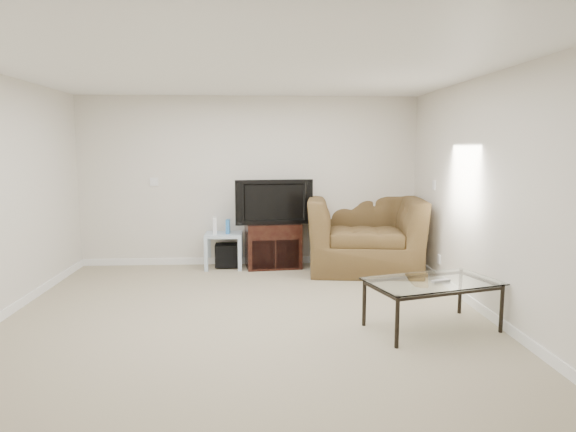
{
  "coord_description": "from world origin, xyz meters",
  "views": [
    {
      "loc": [
        0.14,
        -5.15,
        1.76
      ],
      "look_at": [
        0.5,
        1.2,
        0.9
      ],
      "focal_mm": 32.0,
      "sensor_mm": 36.0,
      "label": 1
    }
  ],
  "objects": [
    {
      "name": "wall_back",
      "position": [
        0.0,
        2.5,
        1.25
      ],
      "size": [
        5.0,
        0.02,
        2.5
      ],
      "primitive_type": "cube",
      "color": "silver",
      "rests_on": "ground"
    },
    {
      "name": "game_console",
      "position": [
        -0.51,
        2.26,
        0.63
      ],
      "size": [
        0.07,
        0.17,
        0.23
      ],
      "primitive_type": "cube",
      "rotation": [
        0.0,
        0.0,
        0.1
      ],
      "color": "white",
      "rests_on": "side_table"
    },
    {
      "name": "television",
      "position": [
        0.34,
        2.25,
        0.98
      ],
      "size": [
        1.06,
        0.34,
        0.65
      ],
      "primitive_type": "imported",
      "rotation": [
        0.0,
        0.0,
        0.13
      ],
      "color": "black",
      "rests_on": "tv_stand"
    },
    {
      "name": "subwoofer",
      "position": [
        -0.35,
        2.3,
        0.18
      ],
      "size": [
        0.33,
        0.33,
        0.32
      ],
      "primitive_type": "cube",
      "rotation": [
        0.0,
        0.0,
        0.03
      ],
      "color": "black",
      "rests_on": "floor"
    },
    {
      "name": "plate_right_outlet",
      "position": [
        2.49,
        1.3,
        0.3
      ],
      "size": [
        0.02,
        0.08,
        0.12
      ],
      "primitive_type": "cube",
      "color": "white",
      "rests_on": "wall_right"
    },
    {
      "name": "dvd_player",
      "position": [
        0.34,
        2.24,
        0.54
      ],
      "size": [
        0.43,
        0.33,
        0.06
      ],
      "primitive_type": "cube",
      "rotation": [
        0.0,
        0.0,
        0.12
      ],
      "color": "black",
      "rests_on": "tv_stand"
    },
    {
      "name": "game_case",
      "position": [
        -0.31,
        2.26,
        0.61
      ],
      "size": [
        0.06,
        0.15,
        0.2
      ],
      "primitive_type": "cube",
      "rotation": [
        0.0,
        0.0,
        -0.04
      ],
      "color": "#337FCC",
      "rests_on": "side_table"
    },
    {
      "name": "tv_stand",
      "position": [
        0.34,
        2.28,
        0.33
      ],
      "size": [
        0.84,
        0.63,
        0.65
      ],
      "primitive_type": null,
      "rotation": [
        0.0,
        0.0,
        0.12
      ],
      "color": "black",
      "rests_on": "floor"
    },
    {
      "name": "wall_right",
      "position": [
        2.5,
        0.0,
        1.25
      ],
      "size": [
        0.02,
        5.0,
        2.5
      ],
      "primitive_type": "cube",
      "color": "silver",
      "rests_on": "ground"
    },
    {
      "name": "side_table",
      "position": [
        -0.38,
        2.28,
        0.26
      ],
      "size": [
        0.53,
        0.53,
        0.51
      ],
      "primitive_type": null,
      "rotation": [
        0.0,
        0.0,
        -0.0
      ],
      "color": "#A2C0CA",
      "rests_on": "floor"
    },
    {
      "name": "ceiling",
      "position": [
        0.0,
        0.0,
        2.5
      ],
      "size": [
        5.0,
        5.0,
        0.0
      ],
      "primitive_type": "plane",
      "color": "white",
      "rests_on": "ground"
    },
    {
      "name": "floor",
      "position": [
        0.0,
        0.0,
        0.0
      ],
      "size": [
        5.0,
        5.0,
        0.0
      ],
      "primitive_type": "plane",
      "color": "tan",
      "rests_on": "ground"
    },
    {
      "name": "plate_back",
      "position": [
        -1.4,
        2.49,
        1.25
      ],
      "size": [
        0.12,
        0.02,
        0.12
      ],
      "primitive_type": "cube",
      "color": "white",
      "rests_on": "wall_back"
    },
    {
      "name": "plate_right_switch",
      "position": [
        2.49,
        1.6,
        1.25
      ],
      "size": [
        0.02,
        0.09,
        0.13
      ],
      "primitive_type": "cube",
      "color": "white",
      "rests_on": "wall_right"
    },
    {
      "name": "recliner",
      "position": [
        1.65,
        2.05,
        0.7
      ],
      "size": [
        1.73,
        1.24,
        1.4
      ],
      "primitive_type": "imported",
      "rotation": [
        0.0,
        0.0,
        -0.13
      ],
      "color": "#4A311E",
      "rests_on": "floor"
    },
    {
      "name": "coffee_table",
      "position": [
        1.8,
        -0.43,
        0.24
      ],
      "size": [
        1.37,
        1.01,
        0.48
      ],
      "primitive_type": null,
      "rotation": [
        0.0,
        0.0,
        0.29
      ],
      "color": "black",
      "rests_on": "floor"
    },
    {
      "name": "remote",
      "position": [
        1.86,
        -0.48,
        0.49
      ],
      "size": [
        0.2,
        0.12,
        0.02
      ],
      "primitive_type": "cube",
      "rotation": [
        0.0,
        0.0,
        0.35
      ],
      "color": "#B2B2B7",
      "rests_on": "coffee_table"
    }
  ]
}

